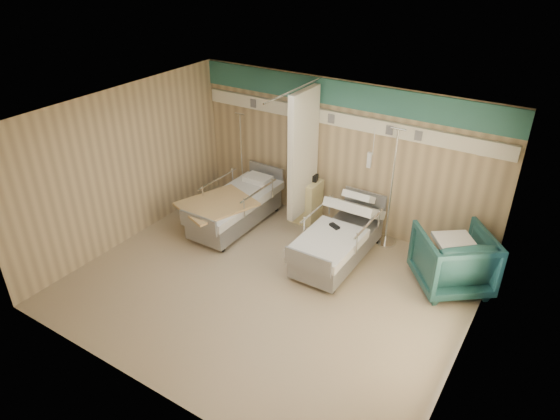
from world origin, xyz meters
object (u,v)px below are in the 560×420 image
object	(u,v)px
bed_right	(338,244)
iv_stand_right	(387,221)
bed_left	(236,211)
bedside_cabinet	(306,201)
iv_stand_left	(243,182)
visitor_armchair	(453,260)

from	to	relation	value
bed_right	iv_stand_right	size ratio (longest dim) A/B	0.98
bed_left	bedside_cabinet	xyz separation A→B (m)	(1.05, 0.90, 0.11)
iv_stand_right	bedside_cabinet	bearing A→B (deg)	-177.74
bed_left	iv_stand_left	bearing A→B (deg)	119.03
bed_left	iv_stand_left	xyz separation A→B (m)	(-0.53, 0.96, 0.07)
bed_left	iv_stand_right	distance (m)	2.87
visitor_armchair	iv_stand_left	distance (m)	4.63
bed_left	visitor_armchair	distance (m)	4.07
bed_right	bed_left	bearing A→B (deg)	180.00
bed_right	iv_stand_left	xyz separation A→B (m)	(-2.73, 0.96, 0.07)
bed_left	iv_stand_right	xyz separation A→B (m)	(2.70, 0.97, 0.14)
bedside_cabinet	iv_stand_left	world-z (taller)	iv_stand_left
bed_right	iv_stand_right	bearing A→B (deg)	62.62
bed_right	visitor_armchair	xyz separation A→B (m)	(1.85, 0.31, 0.18)
bed_left	iv_stand_left	distance (m)	1.10
bed_right	bedside_cabinet	world-z (taller)	bedside_cabinet
bedside_cabinet	iv_stand_right	xyz separation A→B (m)	(1.65, 0.07, 0.03)
bed_right	bedside_cabinet	size ratio (longest dim) A/B	2.54
bed_right	iv_stand_right	world-z (taller)	iv_stand_right
bed_left	iv_stand_right	size ratio (longest dim) A/B	0.98
bed_left	iv_stand_left	world-z (taller)	iv_stand_left
bed_right	iv_stand_left	bearing A→B (deg)	160.70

